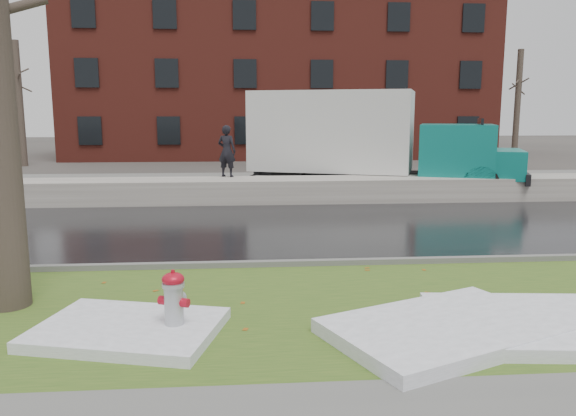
{
  "coord_description": "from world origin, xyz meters",
  "views": [
    {
      "loc": [
        -0.33,
        -8.84,
        2.78
      ],
      "look_at": [
        0.49,
        1.62,
        1.0
      ],
      "focal_mm": 35.0,
      "sensor_mm": 36.0,
      "label": 1
    }
  ],
  "objects": [
    {
      "name": "snow_patch_far",
      "position": [
        -1.8,
        -2.04,
        0.11
      ],
      "size": [
        2.53,
        2.1,
        0.14
      ],
      "primitive_type": "cube",
      "rotation": [
        0.0,
        0.0,
        -0.25
      ],
      "color": "white",
      "rests_on": "verge"
    },
    {
      "name": "bg_tree_left",
      "position": [
        -12.0,
        22.0,
        3.33
      ],
      "size": [
        1.4,
        1.62,
        6.5
      ],
      "color": "brown",
      "rests_on": "ground"
    },
    {
      "name": "worker",
      "position": [
        -0.88,
        9.3,
        1.58
      ],
      "size": [
        0.71,
        0.6,
        1.66
      ],
      "primitive_type": "imported",
      "rotation": [
        0.0,
        0.0,
        2.73
      ],
      "color": "black",
      "rests_on": "snowbank"
    },
    {
      "name": "box_truck",
      "position": [
        3.86,
        10.63,
        1.88
      ],
      "size": [
        10.59,
        5.37,
        3.55
      ],
      "rotation": [
        0.0,
        0.0,
        -0.35
      ],
      "color": "black",
      "rests_on": "ground"
    },
    {
      "name": "brick_building",
      "position": [
        2.0,
        30.0,
        5.0
      ],
      "size": [
        26.0,
        12.0,
        10.0
      ],
      "primitive_type": "cube",
      "color": "maroon",
      "rests_on": "ground"
    },
    {
      "name": "fire_hydrant",
      "position": [
        -1.22,
        -2.09,
        0.49
      ],
      "size": [
        0.41,
        0.39,
        0.84
      ],
      "rotation": [
        0.0,
        0.0,
        -0.4
      ],
      "color": "#ACAFB5",
      "rests_on": "verge"
    },
    {
      "name": "snowbank",
      "position": [
        0.0,
        8.7,
        0.38
      ],
      "size": [
        60.0,
        1.6,
        0.75
      ],
      "primitive_type": "cube",
      "color": "#B1ACA1",
      "rests_on": "ground"
    },
    {
      "name": "curb",
      "position": [
        0.0,
        1.0,
        0.07
      ],
      "size": [
        60.0,
        0.15,
        0.14
      ],
      "primitive_type": "cube",
      "color": "slate",
      "rests_on": "ground"
    },
    {
      "name": "ground",
      "position": [
        0.0,
        0.0,
        0.0
      ],
      "size": [
        120.0,
        120.0,
        0.0
      ],
      "primitive_type": "plane",
      "color": "#47423D",
      "rests_on": "ground"
    },
    {
      "name": "snow_patch_near",
      "position": [
        3.4,
        -2.3,
        0.12
      ],
      "size": [
        2.79,
        2.25,
        0.16
      ],
      "primitive_type": "cube",
      "rotation": [
        0.0,
        0.0,
        -0.1
      ],
      "color": "white",
      "rests_on": "verge"
    },
    {
      "name": "parking_lot",
      "position": [
        0.0,
        13.0,
        0.01
      ],
      "size": [
        60.0,
        9.0,
        0.03
      ],
      "primitive_type": "cube",
      "color": "slate",
      "rests_on": "ground"
    },
    {
      "name": "snow_patch_side",
      "position": [
        2.14,
        -2.4,
        0.13
      ],
      "size": [
        3.29,
        2.77,
        0.18
      ],
      "primitive_type": "cube",
      "rotation": [
        0.0,
        0.0,
        0.41
      ],
      "color": "white",
      "rests_on": "verge"
    },
    {
      "name": "bg_tree_center",
      "position": [
        -6.0,
        26.0,
        3.33
      ],
      "size": [
        1.4,
        1.62,
        6.5
      ],
      "color": "brown",
      "rests_on": "ground"
    },
    {
      "name": "road",
      "position": [
        0.0,
        4.5,
        0.01
      ],
      "size": [
        60.0,
        7.0,
        0.03
      ],
      "primitive_type": "cube",
      "color": "black",
      "rests_on": "ground"
    },
    {
      "name": "verge",
      "position": [
        0.0,
        -1.25,
        0.02
      ],
      "size": [
        60.0,
        4.5,
        0.04
      ],
      "primitive_type": "cube",
      "color": "#32531B",
      "rests_on": "ground"
    },
    {
      "name": "bg_tree_right",
      "position": [
        16.0,
        24.0,
        3.33
      ],
      "size": [
        1.4,
        1.62,
        6.5
      ],
      "color": "brown",
      "rests_on": "ground"
    }
  ]
}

